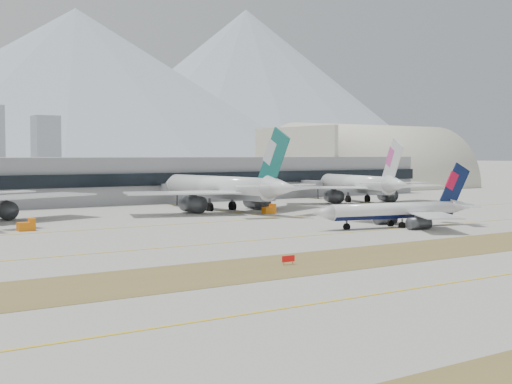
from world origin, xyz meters
TOP-DOWN VIEW (x-y plane):
  - ground at (0.00, 0.00)m, footprint 3000.00×3000.00m
  - apron_markings at (0.00, -53.95)m, footprint 360.00×122.22m
  - taxiing_airliner at (33.18, -2.88)m, footprint 42.22×36.26m
  - widebody_cathay at (25.56, 57.69)m, footprint 65.11×63.73m
  - widebody_china_air at (82.11, 62.66)m, footprint 58.08×57.91m
  - terminal at (0.00, 114.84)m, footprint 280.00×43.10m
  - hangar at (154.56, 135.00)m, footprint 91.00×60.00m
  - hold_sign_left at (-19.27, -32.00)m, footprint 2.20×0.15m
  - gse_b at (-36.36, 35.66)m, footprint 3.55×2.00m
  - gse_c at (30.67, 42.34)m, footprint 3.55×2.00m

SIDE VIEW (x-z plane):
  - ground at x=0.00m, z-range 0.00..0.00m
  - apron_markings at x=0.00m, z-range -0.01..0.05m
  - hangar at x=154.56m, z-range -29.86..30.14m
  - hold_sign_left at x=-19.27m, z-range 0.20..1.55m
  - gse_b at x=-36.36m, z-range -0.25..2.35m
  - gse_c at x=30.67m, z-range -0.25..2.35m
  - taxiing_airliner at x=33.18m, z-range -3.69..10.57m
  - widebody_china_air at x=82.11m, z-range -4.99..16.33m
  - widebody_cathay at x=25.56m, z-range -5.44..17.79m
  - terminal at x=0.00m, z-range 0.00..15.00m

